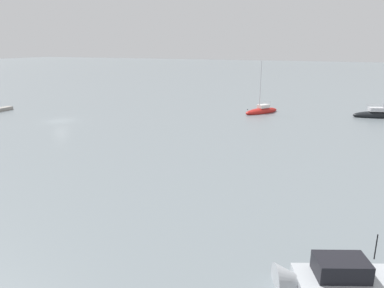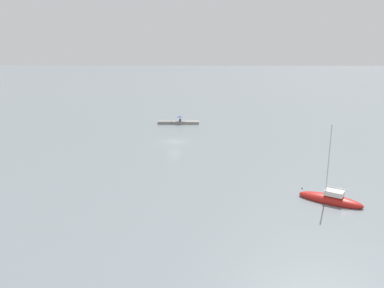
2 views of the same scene
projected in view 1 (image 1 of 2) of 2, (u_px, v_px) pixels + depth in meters
The scene contains 4 objects.
ground_plane at pixel (60, 121), 58.81m from camera, with size 500.00×500.00×0.00m, color slate.
sailboat_red_near at pixel (262, 111), 65.64m from camera, with size 7.54×5.95×9.82m.
sailboat_black_mid at pixel (378, 115), 61.75m from camera, with size 5.01×8.86×12.14m.
motorboat_grey_far at pixel (331, 281), 18.30m from camera, with size 4.62×7.24×3.90m.
Camera 1 is at (44.28, 42.94, 12.14)m, focal length 33.30 mm.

